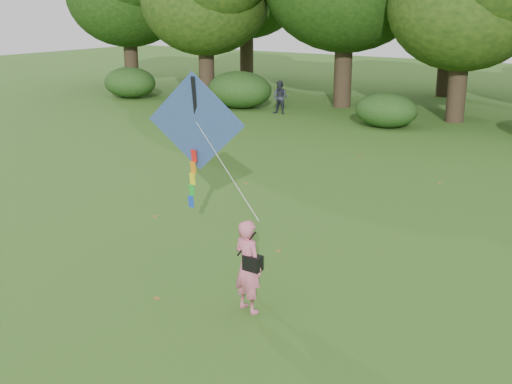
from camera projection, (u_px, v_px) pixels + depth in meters
The scene contains 7 objects.
ground at pixel (207, 304), 11.20m from camera, with size 100.00×100.00×0.00m, color #265114.
man_kite_flyer at pixel (248, 266), 10.75m from camera, with size 0.59×0.39×1.63m, color #D96682.
bystander_left at pixel (280, 98), 29.82m from camera, with size 0.75×0.59×1.55m, color #282B35.
crossbody_bag at pixel (253, 262), 10.63m from camera, with size 0.43×0.20×0.68m.
flying_kite at pixel (196, 125), 13.32m from camera, with size 4.03×2.40×2.97m.
shrub_band at pixel (469, 113), 25.30m from camera, with size 39.15×3.22×1.88m.
fallen_leaves at pixel (254, 249), 13.66m from camera, with size 9.89×15.00×0.01m.
Camera 1 is at (6.42, -7.94, 5.08)m, focal length 45.00 mm.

